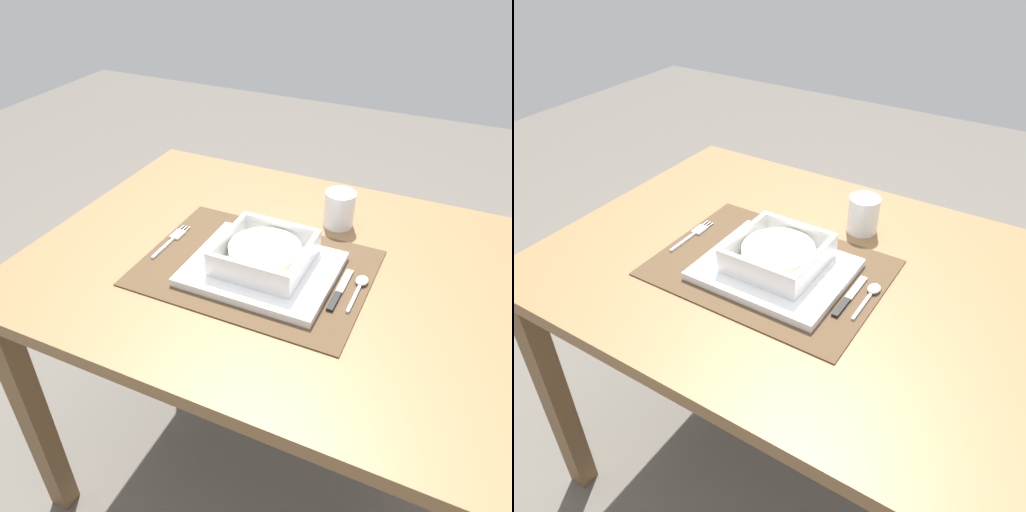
# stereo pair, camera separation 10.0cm
# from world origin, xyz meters

# --- Properties ---
(ground_plane) EXTENTS (6.00, 6.00, 0.00)m
(ground_plane) POSITION_xyz_m (0.00, 0.00, 0.00)
(ground_plane) COLOR #59544C
(dining_table) EXTENTS (1.00, 0.76, 0.70)m
(dining_table) POSITION_xyz_m (0.00, 0.00, 0.61)
(dining_table) COLOR brown
(dining_table) RESTS_ON ground
(placemat) EXTENTS (0.45, 0.33, 0.00)m
(placemat) POSITION_xyz_m (-0.03, -0.04, 0.71)
(placemat) COLOR #4C3823
(placemat) RESTS_ON dining_table
(serving_plate) EXTENTS (0.28, 0.23, 0.02)m
(serving_plate) POSITION_xyz_m (-0.01, -0.05, 0.72)
(serving_plate) COLOR white
(serving_plate) RESTS_ON placemat
(porridge_bowl) EXTENTS (0.17, 0.17, 0.05)m
(porridge_bowl) POSITION_xyz_m (-0.01, -0.04, 0.74)
(porridge_bowl) COLOR white
(porridge_bowl) RESTS_ON serving_plate
(fork) EXTENTS (0.02, 0.14, 0.00)m
(fork) POSITION_xyz_m (-0.23, -0.03, 0.71)
(fork) COLOR silver
(fork) RESTS_ON placemat
(spoon) EXTENTS (0.02, 0.11, 0.01)m
(spoon) POSITION_xyz_m (0.18, -0.02, 0.71)
(spoon) COLOR silver
(spoon) RESTS_ON placemat
(butter_knife) EXTENTS (0.01, 0.13, 0.01)m
(butter_knife) POSITION_xyz_m (0.15, -0.05, 0.71)
(butter_knife) COLOR black
(butter_knife) RESTS_ON placemat
(drinking_glass) EXTENTS (0.07, 0.07, 0.08)m
(drinking_glass) POSITION_xyz_m (0.07, 0.18, 0.74)
(drinking_glass) COLOR white
(drinking_glass) RESTS_ON dining_table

